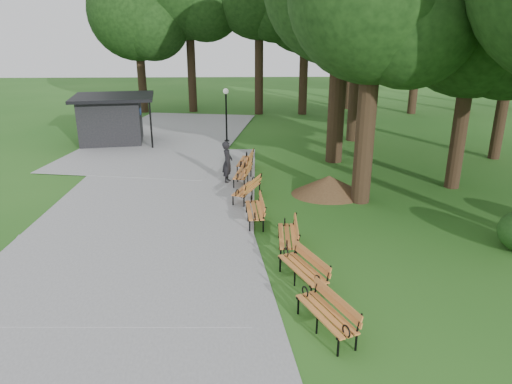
{
  "coord_description": "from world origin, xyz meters",
  "views": [
    {
      "loc": [
        -0.55,
        -13.96,
        6.34
      ],
      "look_at": [
        -0.05,
        0.89,
        1.1
      ],
      "focal_mm": 33.0,
      "sensor_mm": 36.0,
      "label": 1
    }
  ],
  "objects_px": {
    "kiosk": "(111,119)",
    "bench_5": "(243,173)",
    "lamp_post": "(226,104)",
    "bench_2": "(287,236)",
    "bench_4": "(247,189)",
    "lawn_tree_1": "(476,15)",
    "person": "(227,162)",
    "bench_0": "(326,314)",
    "bench_6": "(245,161)",
    "bench_1": "(302,269)",
    "dirt_mound": "(329,185)",
    "bench_3": "(254,210)"
  },
  "relations": [
    {
      "from": "dirt_mound",
      "to": "lawn_tree_1",
      "type": "xyz_separation_m",
      "value": [
        5.3,
        0.69,
        6.37
      ]
    },
    {
      "from": "bench_0",
      "to": "bench_5",
      "type": "xyz_separation_m",
      "value": [
        -1.74,
        10.45,
        0.0
      ]
    },
    {
      "from": "bench_1",
      "to": "bench_2",
      "type": "xyz_separation_m",
      "value": [
        -0.19,
        2.01,
        0.0
      ]
    },
    {
      "from": "bench_6",
      "to": "lawn_tree_1",
      "type": "bearing_deg",
      "value": 82.48
    },
    {
      "from": "person",
      "to": "bench_5",
      "type": "bearing_deg",
      "value": -91.65
    },
    {
      "from": "kiosk",
      "to": "bench_5",
      "type": "relative_size",
      "value": 2.28
    },
    {
      "from": "person",
      "to": "bench_2",
      "type": "xyz_separation_m",
      "value": [
        1.93,
        -6.55,
        -0.45
      ]
    },
    {
      "from": "person",
      "to": "bench_6",
      "type": "relative_size",
      "value": 0.94
    },
    {
      "from": "person",
      "to": "lamp_post",
      "type": "relative_size",
      "value": 0.58
    },
    {
      "from": "bench_2",
      "to": "bench_3",
      "type": "relative_size",
      "value": 1.0
    },
    {
      "from": "dirt_mound",
      "to": "bench_5",
      "type": "xyz_separation_m",
      "value": [
        -3.42,
        1.53,
        0.06
      ]
    },
    {
      "from": "bench_2",
      "to": "bench_5",
      "type": "relative_size",
      "value": 1.0
    },
    {
      "from": "bench_1",
      "to": "bench_4",
      "type": "distance_m",
      "value": 6.5
    },
    {
      "from": "bench_1",
      "to": "bench_6",
      "type": "height_order",
      "value": "same"
    },
    {
      "from": "bench_0",
      "to": "dirt_mound",
      "type": "bearing_deg",
      "value": 146.79
    },
    {
      "from": "lamp_post",
      "to": "bench_2",
      "type": "xyz_separation_m",
      "value": [
        2.16,
        -14.05,
        -1.78
      ]
    },
    {
      "from": "bench_1",
      "to": "lawn_tree_1",
      "type": "distance_m",
      "value": 12.24
    },
    {
      "from": "bench_2",
      "to": "bench_5",
      "type": "distance_m",
      "value": 6.55
    },
    {
      "from": "bench_4",
      "to": "kiosk",
      "type": "bearing_deg",
      "value": -119.3
    },
    {
      "from": "bench_2",
      "to": "lawn_tree_1",
      "type": "xyz_separation_m",
      "value": [
        7.43,
        5.59,
        6.31
      ]
    },
    {
      "from": "bench_0",
      "to": "bench_3",
      "type": "distance_m",
      "value": 6.3
    },
    {
      "from": "person",
      "to": "bench_6",
      "type": "height_order",
      "value": "person"
    },
    {
      "from": "bench_3",
      "to": "bench_5",
      "type": "bearing_deg",
      "value": -177.88
    },
    {
      "from": "bench_3",
      "to": "bench_4",
      "type": "xyz_separation_m",
      "value": [
        -0.23,
        2.23,
        0.0
      ]
    },
    {
      "from": "dirt_mound",
      "to": "lawn_tree_1",
      "type": "relative_size",
      "value": 0.25
    },
    {
      "from": "bench_2",
      "to": "bench_5",
      "type": "xyz_separation_m",
      "value": [
        -1.29,
        6.42,
        0.0
      ]
    },
    {
      "from": "lawn_tree_1",
      "to": "person",
      "type": "bearing_deg",
      "value": 174.16
    },
    {
      "from": "bench_0",
      "to": "bench_2",
      "type": "xyz_separation_m",
      "value": [
        -0.45,
        4.03,
        0.0
      ]
    },
    {
      "from": "kiosk",
      "to": "bench_6",
      "type": "relative_size",
      "value": 2.28
    },
    {
      "from": "lamp_post",
      "to": "person",
      "type": "bearing_deg",
      "value": -88.25
    },
    {
      "from": "lamp_post",
      "to": "dirt_mound",
      "type": "height_order",
      "value": "lamp_post"
    },
    {
      "from": "bench_3",
      "to": "lawn_tree_1",
      "type": "height_order",
      "value": "lawn_tree_1"
    },
    {
      "from": "lamp_post",
      "to": "bench_4",
      "type": "distance_m",
      "value": 9.91
    },
    {
      "from": "person",
      "to": "lawn_tree_1",
      "type": "height_order",
      "value": "lawn_tree_1"
    },
    {
      "from": "kiosk",
      "to": "bench_5",
      "type": "bearing_deg",
      "value": -54.68
    },
    {
      "from": "bench_6",
      "to": "person",
      "type": "bearing_deg",
      "value": -13.65
    },
    {
      "from": "person",
      "to": "kiosk",
      "type": "relative_size",
      "value": 0.41
    },
    {
      "from": "kiosk",
      "to": "bench_3",
      "type": "distance_m",
      "value": 14.34
    },
    {
      "from": "bench_1",
      "to": "bench_3",
      "type": "height_order",
      "value": "same"
    },
    {
      "from": "lawn_tree_1",
      "to": "bench_5",
      "type": "bearing_deg",
      "value": 174.54
    },
    {
      "from": "bench_3",
      "to": "bench_5",
      "type": "distance_m",
      "value": 4.32
    },
    {
      "from": "bench_4",
      "to": "lawn_tree_1",
      "type": "relative_size",
      "value": 0.19
    },
    {
      "from": "bench_4",
      "to": "lawn_tree_1",
      "type": "bearing_deg",
      "value": 121.17
    },
    {
      "from": "bench_1",
      "to": "bench_6",
      "type": "relative_size",
      "value": 1.0
    },
    {
      "from": "bench_5",
      "to": "lawn_tree_1",
      "type": "bearing_deg",
      "value": 95.52
    },
    {
      "from": "bench_0",
      "to": "bench_2",
      "type": "height_order",
      "value": "same"
    },
    {
      "from": "bench_3",
      "to": "lawn_tree_1",
      "type": "distance_m",
      "value": 11.02
    },
    {
      "from": "bench_4",
      "to": "bench_0",
      "type": "bearing_deg",
      "value": 33.74
    },
    {
      "from": "kiosk",
      "to": "bench_5",
      "type": "height_order",
      "value": "kiosk"
    },
    {
      "from": "person",
      "to": "bench_4",
      "type": "bearing_deg",
      "value": -151.04
    }
  ]
}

